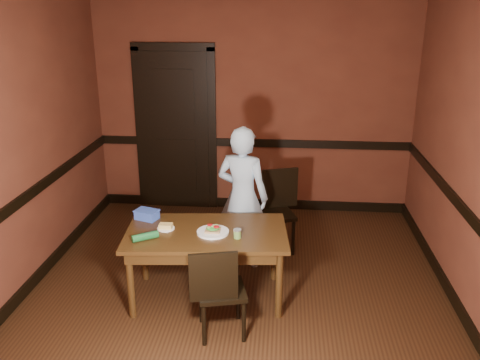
% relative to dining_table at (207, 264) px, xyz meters
% --- Properties ---
extents(floor, '(4.00, 4.50, 0.01)m').
position_rel_dining_table_xyz_m(floor, '(0.27, -0.01, -0.34)').
color(floor, black).
rests_on(floor, ground).
extents(wall_back, '(4.00, 0.02, 2.70)m').
position_rel_dining_table_xyz_m(wall_back, '(0.27, 2.24, 1.01)').
color(wall_back, '#58281A').
rests_on(wall_back, ground).
extents(wall_front, '(4.00, 0.02, 2.70)m').
position_rel_dining_table_xyz_m(wall_front, '(0.27, -2.26, 1.01)').
color(wall_front, '#58281A').
rests_on(wall_front, ground).
extents(wall_left, '(0.02, 4.50, 2.70)m').
position_rel_dining_table_xyz_m(wall_left, '(-1.73, -0.01, 1.01)').
color(wall_left, '#58281A').
rests_on(wall_left, ground).
extents(wall_right, '(0.02, 4.50, 2.70)m').
position_rel_dining_table_xyz_m(wall_right, '(2.27, -0.01, 1.01)').
color(wall_right, '#58281A').
rests_on(wall_right, ground).
extents(dado_back, '(4.00, 0.03, 0.10)m').
position_rel_dining_table_xyz_m(dado_back, '(0.27, 2.23, 0.56)').
color(dado_back, black).
rests_on(dado_back, ground).
extents(dado_left, '(0.03, 4.50, 0.10)m').
position_rel_dining_table_xyz_m(dado_left, '(-1.71, -0.01, 0.56)').
color(dado_left, black).
rests_on(dado_left, ground).
extents(dado_right, '(0.03, 4.50, 0.10)m').
position_rel_dining_table_xyz_m(dado_right, '(2.26, -0.01, 0.56)').
color(dado_right, black).
rests_on(dado_right, ground).
extents(baseboard_back, '(4.00, 0.03, 0.12)m').
position_rel_dining_table_xyz_m(baseboard_back, '(0.27, 2.23, -0.28)').
color(baseboard_back, black).
rests_on(baseboard_back, ground).
extents(baseboard_left, '(0.03, 4.50, 0.12)m').
position_rel_dining_table_xyz_m(baseboard_left, '(-1.71, -0.01, -0.28)').
color(baseboard_left, black).
rests_on(baseboard_left, ground).
extents(baseboard_right, '(0.03, 4.50, 0.12)m').
position_rel_dining_table_xyz_m(baseboard_right, '(2.26, -0.01, -0.28)').
color(baseboard_right, black).
rests_on(baseboard_right, ground).
extents(door, '(1.05, 0.07, 2.20)m').
position_rel_dining_table_xyz_m(door, '(-0.73, 2.21, 0.75)').
color(door, black).
rests_on(door, ground).
extents(dining_table, '(1.51, 0.93, 0.67)m').
position_rel_dining_table_xyz_m(dining_table, '(0.00, 0.00, 0.00)').
color(dining_table, '#341F0D').
rests_on(dining_table, floor).
extents(chair_far, '(0.52, 0.52, 0.89)m').
position_rel_dining_table_xyz_m(chair_far, '(0.58, 1.02, 0.11)').
color(chair_far, black).
rests_on(chair_far, floor).
extents(chair_near, '(0.46, 0.46, 0.82)m').
position_rel_dining_table_xyz_m(chair_near, '(0.20, -0.52, 0.07)').
color(chair_near, black).
rests_on(chair_near, floor).
extents(person, '(0.61, 0.48, 1.48)m').
position_rel_dining_table_xyz_m(person, '(0.27, 0.71, 0.40)').
color(person, '#A2C2DA').
rests_on(person, floor).
extents(sandwich_plate, '(0.29, 0.29, 0.07)m').
position_rel_dining_table_xyz_m(sandwich_plate, '(0.06, -0.03, 0.36)').
color(sandwich_plate, white).
rests_on(sandwich_plate, dining_table).
extents(sauce_jar, '(0.07, 0.07, 0.08)m').
position_rel_dining_table_xyz_m(sauce_jar, '(0.29, -0.11, 0.38)').
color(sauce_jar, olive).
rests_on(sauce_jar, dining_table).
extents(cheese_saucer, '(0.16, 0.16, 0.05)m').
position_rel_dining_table_xyz_m(cheese_saucer, '(-0.37, 0.01, 0.36)').
color(cheese_saucer, white).
rests_on(cheese_saucer, dining_table).
extents(food_tub, '(0.25, 0.21, 0.09)m').
position_rel_dining_table_xyz_m(food_tub, '(-0.60, 0.22, 0.38)').
color(food_tub, blue).
rests_on(food_tub, dining_table).
extents(wrapped_veg, '(0.23, 0.18, 0.06)m').
position_rel_dining_table_xyz_m(wrapped_veg, '(-0.50, -0.22, 0.37)').
color(wrapped_veg, '#185627').
rests_on(wrapped_veg, dining_table).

